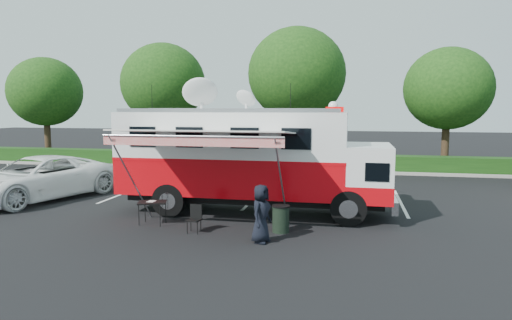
{
  "coord_description": "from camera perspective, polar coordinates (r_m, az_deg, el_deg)",
  "views": [
    {
      "loc": [
        3.48,
        -16.06,
        3.87
      ],
      "look_at": [
        0.0,
        0.5,
        1.9
      ],
      "focal_mm": 32.0,
      "sensor_mm": 36.0,
      "label": 1
    }
  ],
  "objects": [
    {
      "name": "awning",
      "position": [
        14.0,
        -6.68,
        3.22
      ],
      "size": [
        5.37,
        2.76,
        3.24
      ],
      "color": "silver",
      "rests_on": "ground_plane"
    },
    {
      "name": "command_truck",
      "position": [
        16.55,
        -0.65,
        0.23
      ],
      "size": [
        9.84,
        2.71,
        4.72
      ],
      "color": "black",
      "rests_on": "ground_plane"
    },
    {
      "name": "folding_table",
      "position": [
        15.48,
        -12.86,
        -5.27
      ],
      "size": [
        1.06,
        0.9,
        0.77
      ],
      "color": "black",
      "rests_on": "ground_plane"
    },
    {
      "name": "stall_lines",
      "position": [
        19.85,
        0.07,
        -4.59
      ],
      "size": [
        24.12,
        5.5,
        0.01
      ],
      "color": "silver",
      "rests_on": "ground_plane"
    },
    {
      "name": "back_border",
      "position": [
        29.08,
        7.33,
        8.82
      ],
      "size": [
        60.0,
        6.14,
        8.87
      ],
      "color": "#9E998E",
      "rests_on": "ground_plane"
    },
    {
      "name": "ground_plane",
      "position": [
        16.88,
        -0.35,
        -6.61
      ],
      "size": [
        120.0,
        120.0,
        0.0
      ],
      "primitive_type": "plane",
      "color": "black",
      "rests_on": "ground"
    },
    {
      "name": "trash_bin",
      "position": [
        14.27,
        3.12,
        -7.33
      ],
      "size": [
        0.57,
        0.57,
        0.85
      ],
      "color": "black",
      "rests_on": "ground_plane"
    },
    {
      "name": "folding_chair",
      "position": [
        14.37,
        -7.64,
        -6.96
      ],
      "size": [
        0.47,
        0.49,
        0.86
      ],
      "color": "black",
      "rests_on": "ground_plane"
    },
    {
      "name": "white_suv",
      "position": [
        21.29,
        -25.58,
        -4.49
      ],
      "size": [
        4.87,
        7.13,
        1.81
      ],
      "primitive_type": "imported",
      "rotation": [
        0.0,
        0.0,
        -0.31
      ],
      "color": "white",
      "rests_on": "ground_plane"
    },
    {
      "name": "person",
      "position": [
        13.32,
        0.62,
        -10.25
      ],
      "size": [
        0.72,
        0.93,
        1.68
      ],
      "primitive_type": "imported",
      "rotation": [
        0.0,
        0.0,
        1.33
      ],
      "color": "black",
      "rests_on": "ground_plane"
    }
  ]
}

